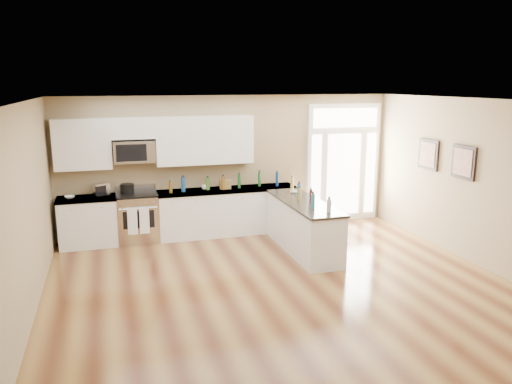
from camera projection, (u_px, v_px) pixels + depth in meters
ground at (301, 308)px, 6.91m from camera, size 8.00×8.00×0.00m
room_shell at (303, 187)px, 6.54m from camera, size 8.00×8.00×8.00m
back_cabinet_left at (88, 223)px, 9.46m from camera, size 1.10×0.66×0.94m
back_cabinet_right at (228, 213)px, 10.22m from camera, size 2.85×0.66×0.94m
peninsula_cabinet at (303, 228)px, 9.17m from camera, size 0.69×2.32×0.94m
upper_cabinet_left at (82, 144)px, 9.27m from camera, size 1.04×0.33×0.95m
upper_cabinet_right at (205, 140)px, 9.92m from camera, size 1.94×0.33×0.95m
upper_cabinet_short at (133, 128)px, 9.48m from camera, size 0.82×0.33×0.40m
microwave at (134, 151)px, 9.53m from camera, size 0.78×0.41×0.42m
entry_door at (343, 163)px, 11.04m from camera, size 1.70×0.10×2.60m
wall_art_near at (428, 154)px, 9.57m from camera, size 0.05×0.58×0.58m
wall_art_far at (464, 162)px, 8.63m from camera, size 0.05×0.58×0.58m
kitchen_range at (138, 217)px, 9.71m from camera, size 0.78×0.69×1.08m
stockpot at (127, 188)px, 9.64m from camera, size 0.26×0.26×0.20m
toaster_oven at (101, 189)px, 9.51m from camera, size 0.34×0.31×0.23m
cardboard_box at (225, 184)px, 10.11m from camera, size 0.23×0.18×0.18m
bowl_left at (70, 197)px, 9.28m from camera, size 0.21×0.21×0.05m
bowl_peninsula at (294, 192)px, 9.71m from camera, size 0.18×0.18×0.05m
cup_counter at (204, 187)px, 10.04m from camera, size 0.15×0.15×0.09m
counter_bottles at (252, 187)px, 9.61m from camera, size 2.41×2.43×0.30m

